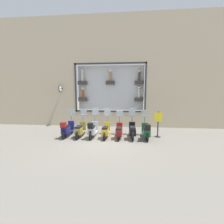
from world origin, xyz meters
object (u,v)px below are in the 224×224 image
Objects in this scene: scooter_silver_4 at (93,129)px; scooter_olive_5 at (80,130)px; shop_sign_post at (158,123)px; scooter_green_0 at (146,131)px; scooter_black_1 at (132,131)px; scooter_yellow_3 at (106,131)px; scooter_navy_6 at (67,129)px; scooter_red_2 at (119,131)px.

scooter_silver_4 is 1.00× the size of scooter_olive_5.
scooter_silver_4 is at bearing 96.58° from shop_sign_post.
scooter_green_0 is at bearing -90.97° from scooter_olive_5.
scooter_black_1 reaches higher than scooter_green_0.
shop_sign_post is at bearing -75.81° from scooter_black_1.
scooter_navy_6 is (-0.06, 2.37, 0.06)m from scooter_yellow_3.
scooter_red_2 is 1.58m from scooter_silver_4.
scooter_yellow_3 is 0.99× the size of scooter_navy_6.
scooter_silver_4 reaches higher than scooter_yellow_3.
scooter_navy_6 is (0.01, 4.74, 0.02)m from scooter_green_0.
scooter_red_2 is 0.99× the size of scooter_silver_4.
scooter_silver_4 reaches higher than scooter_navy_6.
scooter_black_1 is (0.07, 0.79, -0.01)m from scooter_green_0.
scooter_silver_4 reaches higher than shop_sign_post.
scooter_red_2 is 3.16m from scooter_navy_6.
scooter_red_2 is at bearing -90.34° from scooter_yellow_3.
scooter_green_0 is 0.99× the size of scooter_navy_6.
scooter_silver_4 is at bearing -89.92° from scooter_navy_6.
scooter_olive_5 is (0.05, 0.79, -0.05)m from scooter_silver_4.
scooter_navy_6 is (-0.05, 3.16, 0.07)m from scooter_red_2.
shop_sign_post is at bearing -80.21° from scooter_red_2.
scooter_red_2 is 1.00× the size of scooter_yellow_3.
scooter_black_1 is at bearing -89.89° from scooter_olive_5.
scooter_green_0 is 0.99× the size of scooter_silver_4.
scooter_red_2 is (-0.01, 0.79, -0.04)m from scooter_black_1.
scooter_green_0 reaches higher than scooter_red_2.
scooter_red_2 is 0.79m from scooter_yellow_3.
scooter_red_2 is 1.15× the size of shop_sign_post.
scooter_silver_4 is (0.01, 3.16, 0.02)m from scooter_green_0.
scooter_yellow_3 is (0.00, 0.79, 0.01)m from scooter_red_2.
scooter_olive_5 is 1.00× the size of scooter_navy_6.
scooter_yellow_3 is 0.79m from scooter_silver_4.
scooter_silver_4 is 1.58m from scooter_navy_6.
scooter_black_1 is 1.58m from scooter_yellow_3.
scooter_olive_5 is at bearing 94.82° from shop_sign_post.
scooter_green_0 is at bearing -90.12° from scooter_navy_6.
scooter_silver_4 is (-0.05, 1.58, 0.07)m from scooter_red_2.
scooter_olive_5 is at bearing 89.03° from scooter_green_0.
scooter_green_0 is 1.00× the size of scooter_yellow_3.
scooter_silver_4 is at bearing -93.96° from scooter_olive_5.
scooter_yellow_3 is at bearing -86.15° from scooter_silver_4.
scooter_red_2 is at bearing -90.15° from scooter_olive_5.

